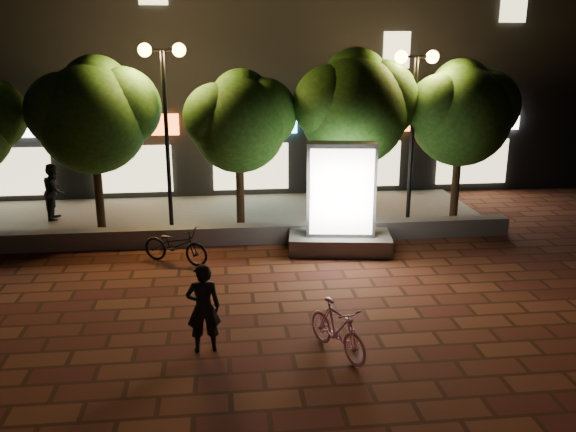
{
  "coord_description": "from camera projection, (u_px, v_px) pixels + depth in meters",
  "views": [
    {
      "loc": [
        -0.05,
        -11.84,
        5.38
      ],
      "look_at": [
        1.46,
        1.5,
        1.45
      ],
      "focal_mm": 37.99,
      "sensor_mm": 36.0,
      "label": 1
    }
  ],
  "objects": [
    {
      "name": "scooter_parked",
      "position": [
        176.0,
        245.0,
        15.04
      ],
      "size": [
        1.86,
        1.38,
        0.94
      ],
      "primitive_type": "imported",
      "rotation": [
        0.0,
        0.0,
        1.08
      ],
      "color": "black",
      "rests_on": "ground"
    },
    {
      "name": "ground",
      "position": [
        227.0,
        304.0,
        12.8
      ],
      "size": [
        80.0,
        80.0,
        0.0
      ],
      "primitive_type": "plane",
      "color": "#592D1C",
      "rests_on": "ground"
    },
    {
      "name": "tree_mid",
      "position": [
        240.0,
        118.0,
        17.17
      ],
      "size": [
        3.24,
        2.7,
        4.5
      ],
      "color": "#302012",
      "rests_on": "sidewalk"
    },
    {
      "name": "retaining_wall",
      "position": [
        224.0,
        235.0,
        16.55
      ],
      "size": [
        16.0,
        0.45,
        0.5
      ],
      "primitive_type": "cube",
      "color": "slate",
      "rests_on": "ground"
    },
    {
      "name": "rider",
      "position": [
        203.0,
        308.0,
        10.69
      ],
      "size": [
        0.63,
        0.45,
        1.66
      ],
      "primitive_type": "imported",
      "rotation": [
        0.0,
        0.0,
        3.23
      ],
      "color": "black",
      "rests_on": "ground"
    },
    {
      "name": "street_lamp_left",
      "position": [
        164.0,
        90.0,
        16.47
      ],
      "size": [
        1.26,
        0.36,
        5.18
      ],
      "color": "black",
      "rests_on": "sidewalk"
    },
    {
      "name": "building_block",
      "position": [
        218.0,
        48.0,
        23.79
      ],
      "size": [
        28.0,
        8.12,
        11.3
      ],
      "color": "black",
      "rests_on": "ground"
    },
    {
      "name": "sidewalk",
      "position": [
        224.0,
        216.0,
        18.99
      ],
      "size": [
        16.0,
        5.0,
        0.08
      ],
      "primitive_type": "cube",
      "color": "slate",
      "rests_on": "ground"
    },
    {
      "name": "scooter_pink",
      "position": [
        337.0,
        329.0,
        10.67
      ],
      "size": [
        1.1,
        1.64,
        0.96
      ],
      "primitive_type": "imported",
      "rotation": [
        0.0,
        0.0,
        0.45
      ],
      "color": "pink",
      "rests_on": "ground"
    },
    {
      "name": "pedestrian",
      "position": [
        55.0,
        191.0,
        18.39
      ],
      "size": [
        0.68,
        0.86,
        1.72
      ],
      "primitive_type": "imported",
      "rotation": [
        0.0,
        0.0,
        1.61
      ],
      "color": "black",
      "rests_on": "sidewalk"
    },
    {
      "name": "tree_right",
      "position": [
        356.0,
        104.0,
        17.43
      ],
      "size": [
        3.72,
        3.1,
        5.07
      ],
      "color": "#302012",
      "rests_on": "sidewalk"
    },
    {
      "name": "tree_left",
      "position": [
        94.0,
        112.0,
        16.68
      ],
      "size": [
        3.6,
        3.0,
        4.89
      ],
      "color": "#302012",
      "rests_on": "sidewalk"
    },
    {
      "name": "ad_kiosk",
      "position": [
        340.0,
        208.0,
        15.76
      ],
      "size": [
        2.8,
        1.67,
        2.86
      ],
      "color": "slate",
      "rests_on": "ground"
    },
    {
      "name": "street_lamp_right",
      "position": [
        415.0,
        93.0,
        17.26
      ],
      "size": [
        1.26,
        0.36,
        4.98
      ],
      "color": "black",
      "rests_on": "sidewalk"
    },
    {
      "name": "tree_far_right",
      "position": [
        462.0,
        110.0,
        17.83
      ],
      "size": [
        3.48,
        2.9,
        4.76
      ],
      "color": "#302012",
      "rests_on": "sidewalk"
    }
  ]
}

